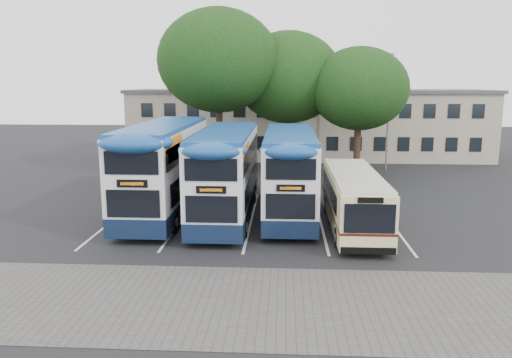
{
  "coord_description": "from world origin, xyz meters",
  "views": [
    {
      "loc": [
        -2.1,
        -19.77,
        6.93
      ],
      "look_at": [
        -3.53,
        5.0,
        2.07
      ],
      "focal_mm": 35.0,
      "sensor_mm": 36.0,
      "label": 1
    }
  ],
  "objects_px": {
    "tree_right": "(359,89)",
    "lamp_post": "(389,106)",
    "tree_left": "(218,61)",
    "bus_dd_left": "(165,164)",
    "tree_mid": "(288,78)",
    "bus_dd_mid": "(227,170)",
    "bus_dd_right": "(289,169)",
    "bus_single": "(354,196)"
  },
  "relations": [
    {
      "from": "bus_single",
      "to": "bus_dd_mid",
      "type": "bearing_deg",
      "value": 165.64
    },
    {
      "from": "bus_dd_left",
      "to": "bus_single",
      "type": "relative_size",
      "value": 1.26
    },
    {
      "from": "bus_dd_mid",
      "to": "tree_left",
      "type": "bearing_deg",
      "value": 99.22
    },
    {
      "from": "bus_dd_mid",
      "to": "bus_dd_right",
      "type": "distance_m",
      "value": 3.31
    },
    {
      "from": "tree_mid",
      "to": "tree_right",
      "type": "xyz_separation_m",
      "value": [
        5.08,
        -1.98,
        -0.81
      ]
    },
    {
      "from": "bus_dd_left",
      "to": "bus_dd_right",
      "type": "relative_size",
      "value": 1.09
    },
    {
      "from": "bus_dd_mid",
      "to": "lamp_post",
      "type": "bearing_deg",
      "value": 53.02
    },
    {
      "from": "tree_mid",
      "to": "bus_dd_left",
      "type": "distance_m",
      "value": 15.16
    },
    {
      "from": "tree_left",
      "to": "bus_single",
      "type": "relative_size",
      "value": 1.33
    },
    {
      "from": "tree_left",
      "to": "bus_single",
      "type": "distance_m",
      "value": 16.61
    },
    {
      "from": "lamp_post",
      "to": "tree_left",
      "type": "relative_size",
      "value": 0.75
    },
    {
      "from": "tree_mid",
      "to": "bus_single",
      "type": "height_order",
      "value": "tree_mid"
    },
    {
      "from": "bus_dd_mid",
      "to": "bus_single",
      "type": "xyz_separation_m",
      "value": [
        6.28,
        -1.61,
        -0.95
      ]
    },
    {
      "from": "bus_dd_right",
      "to": "bus_single",
      "type": "xyz_separation_m",
      "value": [
        3.05,
        -2.31,
        -0.89
      ]
    },
    {
      "from": "tree_mid",
      "to": "bus_dd_mid",
      "type": "distance_m",
      "value": 14.69
    },
    {
      "from": "bus_dd_right",
      "to": "lamp_post",
      "type": "bearing_deg",
      "value": 60.77
    },
    {
      "from": "tree_left",
      "to": "bus_dd_left",
      "type": "height_order",
      "value": "tree_left"
    },
    {
      "from": "bus_dd_right",
      "to": "tree_left",
      "type": "bearing_deg",
      "value": 115.72
    },
    {
      "from": "bus_dd_left",
      "to": "lamp_post",
      "type": "bearing_deg",
      "value": 44.23
    },
    {
      "from": "tree_left",
      "to": "bus_dd_right",
      "type": "relative_size",
      "value": 1.15
    },
    {
      "from": "bus_dd_left",
      "to": "bus_dd_mid",
      "type": "distance_m",
      "value": 3.42
    },
    {
      "from": "bus_dd_left",
      "to": "bus_dd_right",
      "type": "bearing_deg",
      "value": 0.38
    },
    {
      "from": "tree_left",
      "to": "tree_right",
      "type": "bearing_deg",
      "value": 2.22
    },
    {
      "from": "tree_right",
      "to": "bus_dd_left",
      "type": "bearing_deg",
      "value": -136.81
    },
    {
      "from": "tree_mid",
      "to": "bus_dd_right",
      "type": "height_order",
      "value": "tree_mid"
    },
    {
      "from": "lamp_post",
      "to": "bus_single",
      "type": "xyz_separation_m",
      "value": [
        -4.77,
        -16.29,
        -3.56
      ]
    },
    {
      "from": "tree_left",
      "to": "bus_dd_mid",
      "type": "xyz_separation_m",
      "value": [
        1.81,
        -11.17,
        -5.9
      ]
    },
    {
      "from": "lamp_post",
      "to": "tree_right",
      "type": "bearing_deg",
      "value": -131.8
    },
    {
      "from": "lamp_post",
      "to": "bus_dd_mid",
      "type": "height_order",
      "value": "lamp_post"
    },
    {
      "from": "tree_right",
      "to": "bus_dd_right",
      "type": "bearing_deg",
      "value": -114.86
    },
    {
      "from": "tree_left",
      "to": "bus_dd_left",
      "type": "bearing_deg",
      "value": -98.34
    },
    {
      "from": "bus_dd_mid",
      "to": "bus_dd_right",
      "type": "xyz_separation_m",
      "value": [
        3.23,
        0.7,
        -0.07
      ]
    },
    {
      "from": "tree_right",
      "to": "lamp_post",
      "type": "bearing_deg",
      "value": 48.2
    },
    {
      "from": "tree_left",
      "to": "bus_dd_left",
      "type": "xyz_separation_m",
      "value": [
        -1.54,
        -10.52,
        -5.76
      ]
    },
    {
      "from": "tree_right",
      "to": "bus_dd_left",
      "type": "xyz_separation_m",
      "value": [
        -11.62,
        -10.91,
        -3.79
      ]
    },
    {
      "from": "tree_left",
      "to": "bus_dd_mid",
      "type": "bearing_deg",
      "value": -80.78
    },
    {
      "from": "tree_mid",
      "to": "bus_dd_mid",
      "type": "relative_size",
      "value": 0.99
    },
    {
      "from": "tree_right",
      "to": "bus_dd_right",
      "type": "relative_size",
      "value": 0.89
    },
    {
      "from": "lamp_post",
      "to": "tree_left",
      "type": "height_order",
      "value": "tree_left"
    },
    {
      "from": "tree_left",
      "to": "bus_dd_left",
      "type": "relative_size",
      "value": 1.06
    },
    {
      "from": "tree_mid",
      "to": "tree_right",
      "type": "distance_m",
      "value": 5.51
    },
    {
      "from": "bus_dd_right",
      "to": "tree_mid",
      "type": "bearing_deg",
      "value": 90.22
    }
  ]
}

